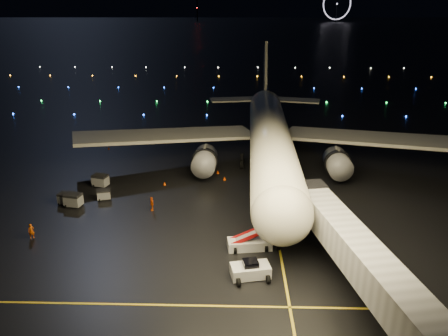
{
  "coord_description": "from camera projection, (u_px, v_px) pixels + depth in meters",
  "views": [
    {
      "loc": [
        7.03,
        -42.22,
        25.21
      ],
      "look_at": [
        5.53,
        12.0,
        5.0
      ],
      "focal_mm": 35.0,
      "sensor_mm": 36.0,
      "label": 1
    }
  ],
  "objects": [
    {
      "name": "safety_cone_2",
      "position": [
        164.0,
        183.0,
        65.26
      ],
      "size": [
        0.53,
        0.53,
        0.52
      ],
      "primitive_type": "cone",
      "rotation": [
        0.0,
        0.0,
        0.19
      ],
      "color": "#F74800",
      "rests_on": "ground"
    },
    {
      "name": "baggage_cart_1",
      "position": [
        104.0,
        194.0,
        60.23
      ],
      "size": [
        2.03,
        1.67,
        1.5
      ],
      "primitive_type": "cube",
      "rotation": [
        0.0,
        0.0,
        0.28
      ],
      "color": "gray",
      "rests_on": "ground"
    },
    {
      "name": "lane_centre",
      "position": [
        270.0,
        194.0,
        62.26
      ],
      "size": [
        0.25,
        80.0,
        0.02
      ],
      "primitive_type": "cube",
      "color": "gold",
      "rests_on": "ground"
    },
    {
      "name": "airliner",
      "position": [
        270.0,
        111.0,
        70.98
      ],
      "size": [
        65.67,
        62.56,
        18.14
      ],
      "primitive_type": null,
      "rotation": [
        0.0,
        0.0,
        -0.03
      ],
      "color": "beige",
      "rests_on": "ground"
    },
    {
      "name": "pushback_tug",
      "position": [
        250.0,
        269.0,
        42.96
      ],
      "size": [
        4.15,
        2.73,
        1.82
      ],
      "primitive_type": "cube",
      "rotation": [
        0.0,
        0.0,
        0.2
      ],
      "color": "silver",
      "rests_on": "ground"
    },
    {
      "name": "radio_mast",
      "position": [
        197.0,
        1.0,
        732.07
      ],
      "size": [
        1.8,
        1.8,
        64.0
      ],
      "primitive_type": "cylinder",
      "color": "black",
      "rests_on": "ground"
    },
    {
      "name": "baggage_cart_3",
      "position": [
        66.0,
        199.0,
        58.75
      ],
      "size": [
        2.15,
        1.77,
        1.59
      ],
      "primitive_type": "cube",
      "rotation": [
        0.0,
        0.0,
        -0.28
      ],
      "color": "gray",
      "rests_on": "ground"
    },
    {
      "name": "baggage_cart_2",
      "position": [
        73.0,
        200.0,
        58.07
      ],
      "size": [
        2.42,
        1.92,
        1.83
      ],
      "primitive_type": "cube",
      "rotation": [
        0.0,
        0.0,
        -0.21
      ],
      "color": "gray",
      "rests_on": "ground"
    },
    {
      "name": "belt_loader",
      "position": [
        250.0,
        235.0,
        47.73
      ],
      "size": [
        7.23,
        2.8,
        3.42
      ],
      "primitive_type": null,
      "rotation": [
        0.0,
        0.0,
        0.13
      ],
      "color": "silver",
      "rests_on": "ground"
    },
    {
      "name": "ground",
      "position": [
        227.0,
        41.0,
        329.54
      ],
      "size": [
        2000.0,
        2000.0,
        0.0
      ],
      "primitive_type": "plane",
      "color": "black",
      "rests_on": "ground"
    },
    {
      "name": "ferris_wheel",
      "position": [
        337.0,
        5.0,
        709.47
      ],
      "size": [
        49.33,
        16.8,
        52.0
      ],
      "primitive_type": null,
      "rotation": [
        0.0,
        0.0,
        0.26
      ],
      "color": "black",
      "rests_on": "ground"
    },
    {
      "name": "baggage_cart_0",
      "position": [
        100.0,
        181.0,
        64.54
      ],
      "size": [
        2.49,
        2.05,
        1.83
      ],
      "primitive_type": "cube",
      "rotation": [
        0.0,
        0.0,
        -0.28
      ],
      "color": "gray",
      "rests_on": "ground"
    },
    {
      "name": "safety_cone_0",
      "position": [
        225.0,
        178.0,
        67.16
      ],
      "size": [
        0.61,
        0.61,
        0.54
      ],
      "primitive_type": "cone",
      "rotation": [
        0.0,
        0.0,
        0.32
      ],
      "color": "#F74800",
      "rests_on": "ground"
    },
    {
      "name": "crew_a",
      "position": [
        31.0,
        231.0,
        50.11
      ],
      "size": [
        0.8,
        0.73,
        1.83
      ],
      "primitive_type": "imported",
      "rotation": [
        0.0,
        0.0,
        0.59
      ],
      "color": "#EA560B",
      "rests_on": "ground"
    },
    {
      "name": "safety_cone_3",
      "position": [
        109.0,
        148.0,
        81.59
      ],
      "size": [
        0.47,
        0.47,
        0.46
      ],
      "primitive_type": "cone",
      "rotation": [
        0.0,
        0.0,
        -0.17
      ],
      "color": "#F74800",
      "rests_on": "ground"
    },
    {
      "name": "taxiway_lights",
      "position": [
        215.0,
        84.0,
        147.76
      ],
      "size": [
        164.0,
        92.0,
        0.36
      ],
      "primitive_type": null,
      "color": "black",
      "rests_on": "ground"
    },
    {
      "name": "crew_c",
      "position": [
        152.0,
        204.0,
        56.95
      ],
      "size": [
        0.93,
        1.21,
        1.91
      ],
      "primitive_type": "imported",
      "rotation": [
        0.0,
        0.0,
        -1.09
      ],
      "color": "#EA560B",
      "rests_on": "ground"
    },
    {
      "name": "lane_cross",
      "position": [
        101.0,
        304.0,
        39.29
      ],
      "size": [
        60.0,
        0.25,
        0.02
      ],
      "primitive_type": "cube",
      "color": "gold",
      "rests_on": "ground"
    },
    {
      "name": "safety_cone_1",
      "position": [
        218.0,
        172.0,
        69.8
      ],
      "size": [
        0.52,
        0.52,
        0.49
      ],
      "primitive_type": "cone",
      "rotation": [
        0.0,
        0.0,
        -0.24
      ],
      "color": "#F74800",
      "rests_on": "ground"
    }
  ]
}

